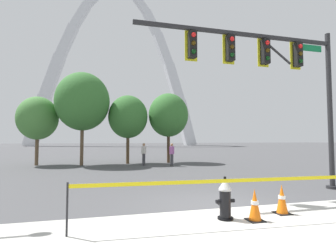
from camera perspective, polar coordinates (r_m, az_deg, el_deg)
The scene contains 13 objects.
ground_plane at distance 7.31m, azimuth 10.42°, elevation -17.80°, with size 240.00×240.00×0.00m, color #474749.
fire_hydrant at distance 6.22m, azimuth 12.91°, elevation -15.99°, with size 0.46×0.48×0.99m.
caution_tape_barrier at distance 5.72m, azimuth 12.24°, elevation -14.47°, with size 6.38×0.34×1.04m.
traffic_cone_by_hydrant at distance 6.31m, azimuth 19.25°, elevation -16.73°, with size 0.36×0.36×0.73m.
traffic_cone_mid_sidewalk at distance 7.11m, azimuth 24.62°, elevation -15.04°, with size 0.36×0.36×0.73m.
traffic_signal_gantry at distance 10.13m, azimuth 23.43°, elevation 11.69°, with size 7.82×0.44×6.00m.
monument_arch at distance 78.00m, azimuth -11.62°, elevation 11.62°, with size 49.51×3.26×49.88m.
tree_far_left at distance 20.38m, azimuth -27.67°, elevation 1.59°, with size 2.84×2.84×4.97m.
tree_left_mid at distance 19.24m, azimuth -18.96°, elevation 5.31°, with size 3.85×3.85×6.74m.
tree_center_left at distance 19.53m, azimuth -9.13°, elevation 2.07°, with size 3.01×3.01×5.27m.
tree_center_right at distance 20.14m, azimuth 0.10°, elevation 2.49°, with size 3.19×3.19×5.58m.
pedestrian_walking_left at distance 17.42m, azimuth 0.88°, elevation -6.53°, with size 0.38×0.38×1.59m.
pedestrian_standing_center at distance 18.08m, azimuth -5.57°, elevation -6.39°, with size 0.38×0.39×1.59m.
Camera 1 is at (-2.90, -6.45, 1.86)m, focal length 26.63 mm.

